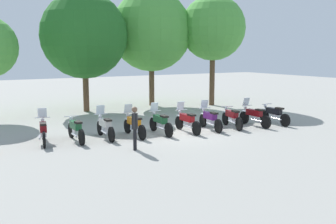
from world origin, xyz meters
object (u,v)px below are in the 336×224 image
Objects in this scene: tree_1 at (84,35)px; motorcycle_3 at (134,125)px; motorcycle_9 at (274,114)px; tree_3 at (213,28)px; motorcycle_4 at (160,123)px; person_0 at (135,125)px; motorcycle_1 at (76,129)px; motorcycle_6 at (210,119)px; tree_2 at (151,31)px; motorcycle_2 at (105,126)px; motorcycle_7 at (232,117)px; motorcycle_8 at (254,116)px; motorcycle_5 at (187,121)px; motorcycle_0 at (43,131)px.

motorcycle_3 is at bearing -93.78° from tree_1.
motorcycle_9 is 0.29× the size of tree_3.
motorcycle_4 is 3.07m from person_0.
motorcycle_3 is at bearing -96.78° from motorcycle_1.
tree_3 is at bearing -28.47° from motorcycle_6.
tree_2 is (1.62, 8.98, 4.56)m from motorcycle_6.
motorcycle_9 is 8.57m from person_0.
tree_3 is (3.68, -2.00, 0.20)m from tree_2.
tree_2 is at bearing 4.72° from tree_1.
tree_3 reaches higher than person_0.
motorcycle_2 is 6.29m from motorcycle_7.
motorcycle_4 is 3.77m from motorcycle_7.
motorcycle_4 is at bearing 90.06° from motorcycle_6.
motorcycle_7 is 0.29× the size of tree_3.
person_0 is (-7.22, -1.34, 0.44)m from motorcycle_8.
motorcycle_4 is 0.29× the size of tree_3.
motorcycle_2 is 1.27m from motorcycle_3.
motorcycle_5 is 0.29× the size of tree_3.
tree_1 is at bearing 41.50° from motorcycle_7.
motorcycle_5 is (2.49, -0.43, 0.00)m from motorcycle_3.
tree_2 reaches higher than motorcycle_0.
tree_3 is (7.80, 6.60, 4.76)m from motorcycle_4.
person_0 reaches higher than motorcycle_5.
tree_1 reaches higher than motorcycle_6.
tree_3 is (8.51, -1.60, 0.60)m from tree_1.
motorcycle_8 is at bearing -96.58° from motorcycle_3.
motorcycle_5 is (1.25, -0.30, 0.00)m from motorcycle_4.
motorcycle_9 is 1.33× the size of person_0.
motorcycle_5 is 1.01× the size of motorcycle_6.
motorcycle_6 is 1.02× the size of motorcycle_7.
motorcycle_3 is 2.53m from motorcycle_5.
tree_2 reaches higher than motorcycle_6.
motorcycle_0 is 0.99× the size of motorcycle_6.
tree_1 is at bearing -18.82° from motorcycle_0.
motorcycle_1 is 6.29m from motorcycle_6.
motorcycle_6 is at bearing -87.85° from motorcycle_0.
motorcycle_3 is 0.29× the size of tree_3.
motorcycle_8 is (9.96, -1.52, 0.00)m from motorcycle_0.
motorcycle_7 is 0.98× the size of motorcycle_8.
tree_2 reaches higher than motorcycle_7.
motorcycle_0 and motorcycle_8 have the same top height.
motorcycle_1 is 3.77m from motorcycle_4.
motorcycle_0 is 0.99× the size of motorcycle_3.
tree_2 is 4.19m from tree_3.
motorcycle_1 is 0.29× the size of tree_3.
motorcycle_7 is at bearing -62.81° from tree_1.
tree_3 is at bearing -8.34° from motorcycle_9.
motorcycle_3 is 12.09m from tree_3.
motorcycle_4 is at bearing -95.57° from motorcycle_2.
motorcycle_3 is at bearing -89.06° from motorcycle_0.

